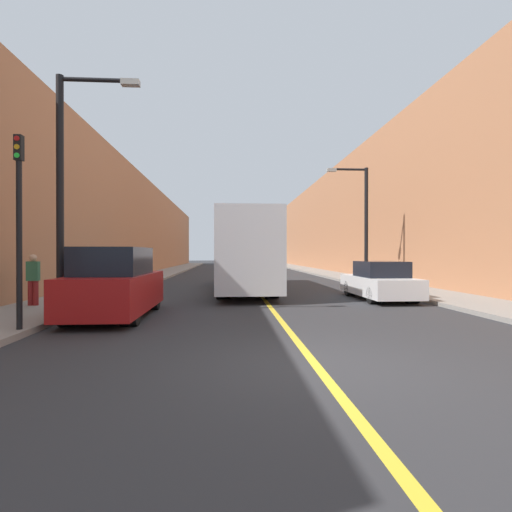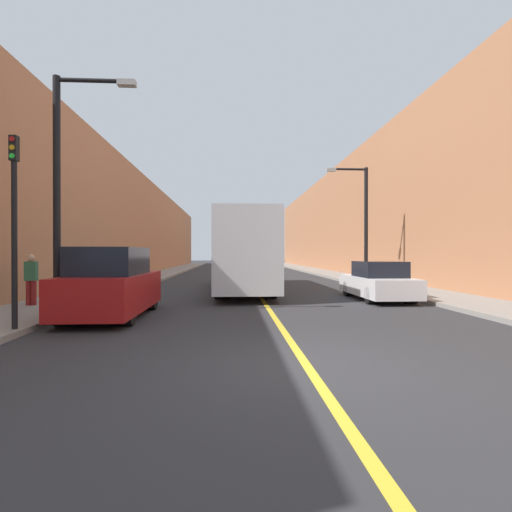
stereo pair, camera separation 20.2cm
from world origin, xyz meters
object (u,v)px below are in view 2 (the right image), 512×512
object	(u,v)px
parked_suv_left	(112,285)
pedestrian	(31,279)
bus	(243,252)
traffic_light	(14,224)
street_lamp_right	(362,217)
street_lamp_left	(64,177)
car_right_near	(378,282)

from	to	relation	value
parked_suv_left	pedestrian	xyz separation A→B (m)	(-3.04, 1.72, 0.08)
bus	traffic_light	xyz separation A→B (m)	(-5.28, -10.64, 0.56)
parked_suv_left	street_lamp_right	distance (m)	14.42
street_lamp_left	parked_suv_left	bearing A→B (deg)	2.88
car_right_near	pedestrian	distance (m)	12.23
bus	traffic_light	bearing A→B (deg)	-116.38
parked_suv_left	street_lamp_left	xyz separation A→B (m)	(-1.27, -0.06, 2.99)
pedestrian	parked_suv_left	bearing A→B (deg)	-29.51
street_lamp_left	street_lamp_right	xyz separation A→B (m)	(11.62, 9.69, -0.14)
traffic_light	pedestrian	distance (m)	4.69
bus	street_lamp_left	world-z (taller)	street_lamp_left
parked_suv_left	street_lamp_right	size ratio (longest dim) A/B	0.74
traffic_light	street_lamp_left	bearing A→B (deg)	87.48
car_right_near	street_lamp_right	size ratio (longest dim) A/B	0.71
street_lamp_right	traffic_light	size ratio (longest dim) A/B	1.49
bus	parked_suv_left	world-z (taller)	bus
bus	car_right_near	xyz separation A→B (m)	(5.11, -4.47, -1.20)
street_lamp_right	traffic_light	xyz separation A→B (m)	(-11.72, -12.05, -1.32)
parked_suv_left	pedestrian	distance (m)	3.49
car_right_near	traffic_light	xyz separation A→B (m)	(-10.38, -6.18, 1.76)
street_lamp_left	street_lamp_right	world-z (taller)	street_lamp_left
traffic_light	pedestrian	world-z (taller)	traffic_light
parked_suv_left	bus	bearing A→B (deg)	64.60
street_lamp_right	bus	bearing A→B (deg)	-167.74
parked_suv_left	traffic_light	distance (m)	3.17
traffic_light	car_right_near	bearing A→B (deg)	30.75
car_right_near	traffic_light	bearing A→B (deg)	-149.25
parked_suv_left	car_right_near	world-z (taller)	parked_suv_left
parked_suv_left	street_lamp_left	world-z (taller)	street_lamp_left
bus	parked_suv_left	bearing A→B (deg)	-115.40
bus	parked_suv_left	distance (m)	9.16
street_lamp_left	pedestrian	bearing A→B (deg)	134.77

